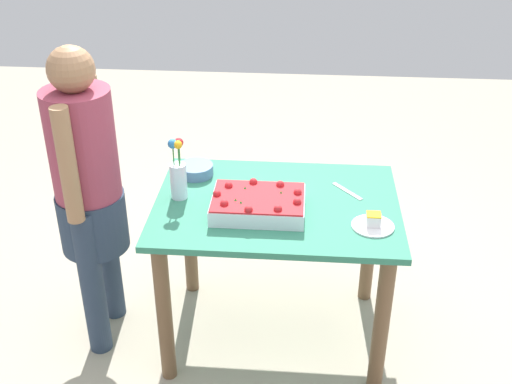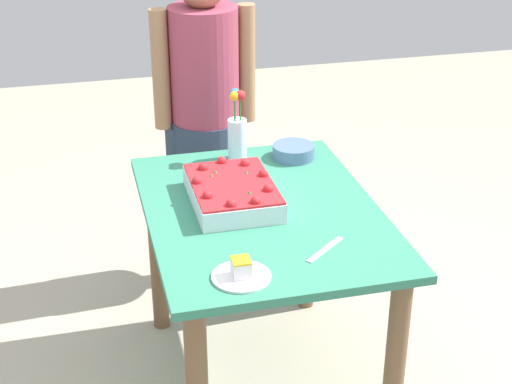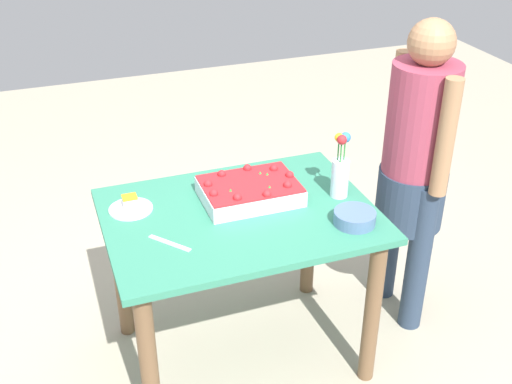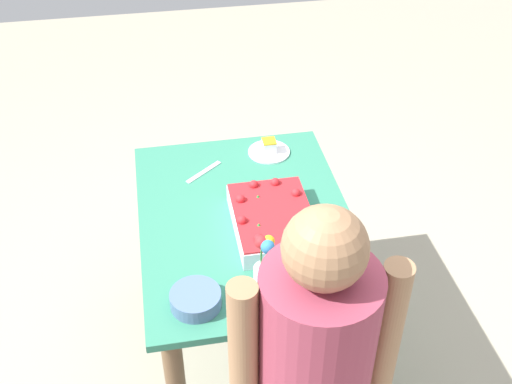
# 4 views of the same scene
# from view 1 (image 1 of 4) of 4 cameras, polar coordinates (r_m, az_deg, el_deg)

# --- Properties ---
(ground_plane) EXTENTS (8.00, 8.00, 0.00)m
(ground_plane) POSITION_cam_1_polar(r_m,az_deg,el_deg) (3.36, 1.64, -12.36)
(ground_plane) COLOR #AAA08B
(dining_table) EXTENTS (1.11, 0.81, 0.77)m
(dining_table) POSITION_cam_1_polar(r_m,az_deg,el_deg) (2.99, 1.81, -3.42)
(dining_table) COLOR #327E62
(dining_table) RESTS_ON ground_plane
(sheet_cake) EXTENTS (0.41, 0.29, 0.10)m
(sheet_cake) POSITION_cam_1_polar(r_m,az_deg,el_deg) (2.81, 0.20, -1.06)
(sheet_cake) COLOR white
(sheet_cake) RESTS_ON dining_table
(serving_plate_with_slice) EXTENTS (0.18, 0.18, 0.06)m
(serving_plate_with_slice) POSITION_cam_1_polar(r_m,az_deg,el_deg) (2.76, 10.36, -2.75)
(serving_plate_with_slice) COLOR white
(serving_plate_with_slice) RESTS_ON dining_table
(cake_knife) EXTENTS (0.14, 0.16, 0.00)m
(cake_knife) POSITION_cam_1_polar(r_m,az_deg,el_deg) (3.02, 8.11, 0.07)
(cake_knife) COLOR silver
(cake_knife) RESTS_ON dining_table
(flower_vase) EXTENTS (0.08, 0.08, 0.29)m
(flower_vase) POSITION_cam_1_polar(r_m,az_deg,el_deg) (2.91, -6.94, 1.58)
(flower_vase) COLOR white
(flower_vase) RESTS_ON dining_table
(fruit_bowl) EXTENTS (0.17, 0.17, 0.05)m
(fruit_bowl) POSITION_cam_1_polar(r_m,az_deg,el_deg) (3.14, -5.37, 1.97)
(fruit_bowl) COLOR slate
(fruit_bowl) RESTS_ON dining_table
(person_standing) EXTENTS (0.31, 0.45, 1.49)m
(person_standing) POSITION_cam_1_polar(r_m,az_deg,el_deg) (2.99, -14.73, 0.69)
(person_standing) COLOR #28384E
(person_standing) RESTS_ON ground_plane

